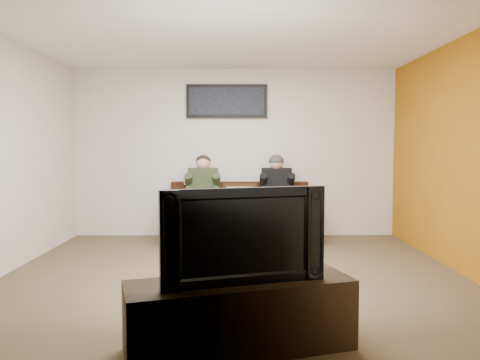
{
  "coord_description": "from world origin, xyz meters",
  "views": [
    {
      "loc": [
        0.04,
        -5.07,
        1.39
      ],
      "look_at": [
        0.07,
        1.2,
        0.95
      ],
      "focal_mm": 35.0,
      "sensor_mm": 36.0,
      "label": 1
    }
  ],
  "objects_px": {
    "cat": "(244,208)",
    "framed_poster": "(227,101)",
    "person_left": "(203,194)",
    "person_right": "(277,194)",
    "television": "(240,234)",
    "sofa": "(240,219)",
    "tv_stand": "(240,315)"
  },
  "relations": [
    {
      "from": "person_right",
      "to": "cat",
      "type": "bearing_deg",
      "value": -173.26
    },
    {
      "from": "person_right",
      "to": "cat",
      "type": "relative_size",
      "value": 1.95
    },
    {
      "from": "person_left",
      "to": "framed_poster",
      "type": "bearing_deg",
      "value": 59.07
    },
    {
      "from": "person_left",
      "to": "tv_stand",
      "type": "bearing_deg",
      "value": -81.73
    },
    {
      "from": "sofa",
      "to": "person_right",
      "type": "bearing_deg",
      "value": -17.95
    },
    {
      "from": "tv_stand",
      "to": "cat",
      "type": "bearing_deg",
      "value": 71.81
    },
    {
      "from": "sofa",
      "to": "person_left",
      "type": "relative_size",
      "value": 1.64
    },
    {
      "from": "cat",
      "to": "framed_poster",
      "type": "bearing_deg",
      "value": 112.5
    },
    {
      "from": "sofa",
      "to": "television",
      "type": "height_order",
      "value": "television"
    },
    {
      "from": "sofa",
      "to": "framed_poster",
      "type": "height_order",
      "value": "framed_poster"
    },
    {
      "from": "tv_stand",
      "to": "television",
      "type": "relative_size",
      "value": 1.38
    },
    {
      "from": "tv_stand",
      "to": "person_left",
      "type": "bearing_deg",
      "value": 81.28
    },
    {
      "from": "framed_poster",
      "to": "person_left",
      "type": "bearing_deg",
      "value": -120.93
    },
    {
      "from": "person_left",
      "to": "television",
      "type": "relative_size",
      "value": 1.14
    },
    {
      "from": "sofa",
      "to": "cat",
      "type": "distance_m",
      "value": 0.31
    },
    {
      "from": "cat",
      "to": "television",
      "type": "height_order",
      "value": "television"
    },
    {
      "from": "cat",
      "to": "television",
      "type": "bearing_deg",
      "value": -91.19
    },
    {
      "from": "person_left",
      "to": "person_right",
      "type": "distance_m",
      "value": 1.08
    },
    {
      "from": "framed_poster",
      "to": "television",
      "type": "distance_m",
      "value": 4.37
    },
    {
      "from": "cat",
      "to": "framed_poster",
      "type": "relative_size",
      "value": 0.53
    },
    {
      "from": "sofa",
      "to": "television",
      "type": "xyz_separation_m",
      "value": [
        -0.02,
        -3.78,
        0.48
      ]
    },
    {
      "from": "television",
      "to": "sofa",
      "type": "bearing_deg",
      "value": 72.77
    },
    {
      "from": "sofa",
      "to": "person_left",
      "type": "height_order",
      "value": "person_left"
    },
    {
      "from": "person_left",
      "to": "television",
      "type": "bearing_deg",
      "value": -81.73
    },
    {
      "from": "framed_poster",
      "to": "person_right",
      "type": "bearing_deg",
      "value": -37.43
    },
    {
      "from": "person_right",
      "to": "framed_poster",
      "type": "bearing_deg",
      "value": 142.57
    },
    {
      "from": "tv_stand",
      "to": "television",
      "type": "xyz_separation_m",
      "value": [
        0.0,
        0.0,
        0.56
      ]
    },
    {
      "from": "cat",
      "to": "tv_stand",
      "type": "distance_m",
      "value": 3.56
    },
    {
      "from": "person_right",
      "to": "tv_stand",
      "type": "xyz_separation_m",
      "value": [
        -0.56,
        -3.6,
        -0.47
      ]
    },
    {
      "from": "television",
      "to": "framed_poster",
      "type": "bearing_deg",
      "value": 75.54
    },
    {
      "from": "cat",
      "to": "framed_poster",
      "type": "height_order",
      "value": "framed_poster"
    },
    {
      "from": "framed_poster",
      "to": "television",
      "type": "height_order",
      "value": "framed_poster"
    }
  ]
}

